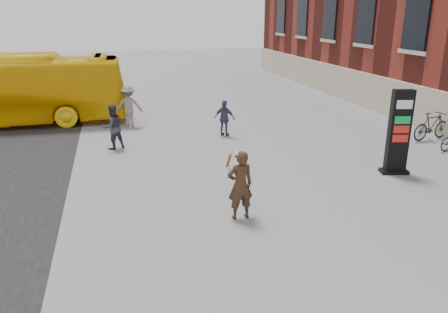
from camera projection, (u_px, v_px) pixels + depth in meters
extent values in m
plane|color=#9E9EA3|center=(270.00, 220.00, 10.76)|extent=(100.00, 100.00, 0.00)
cube|color=beige|center=(435.00, 112.00, 18.19)|extent=(0.18, 44.00, 1.80)
cube|color=black|center=(399.00, 132.00, 13.45)|extent=(0.68, 0.40, 2.66)
cube|color=black|center=(394.00, 171.00, 13.86)|extent=(0.92, 0.61, 0.11)
cube|color=white|center=(403.00, 104.00, 13.16)|extent=(0.53, 0.40, 0.27)
cube|color=#0C7731|center=(401.00, 119.00, 13.32)|extent=(0.53, 0.40, 0.23)
cube|color=maroon|center=(399.00, 128.00, 13.41)|extent=(0.53, 0.40, 0.23)
cube|color=maroon|center=(398.00, 137.00, 13.50)|extent=(0.53, 0.40, 0.23)
imported|color=#332015|center=(240.00, 185.00, 10.58)|extent=(0.67, 0.46, 1.75)
cylinder|color=white|center=(241.00, 154.00, 10.32)|extent=(0.25, 0.25, 0.06)
cone|color=white|center=(245.00, 169.00, 10.77)|extent=(0.25, 0.25, 0.42)
cylinder|color=#953D19|center=(245.00, 159.00, 10.69)|extent=(0.14, 0.15, 0.36)
cone|color=white|center=(229.00, 170.00, 10.64)|extent=(0.24, 0.24, 0.42)
cylinder|color=#953D19|center=(229.00, 160.00, 10.56)|extent=(0.14, 0.14, 0.36)
imported|color=#34353D|center=(112.00, 127.00, 16.05)|extent=(1.00, 0.92, 1.67)
imported|color=gray|center=(129.00, 106.00, 19.22)|extent=(1.24, 0.78, 1.83)
imported|color=#383F5C|center=(225.00, 118.00, 17.75)|extent=(0.91, 0.81, 1.48)
imported|color=#282830|center=(432.00, 126.00, 17.26)|extent=(1.95, 0.88, 1.13)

